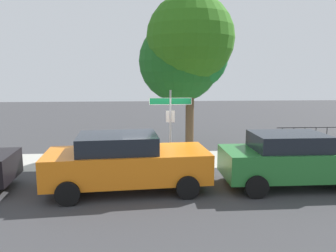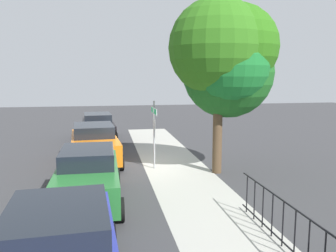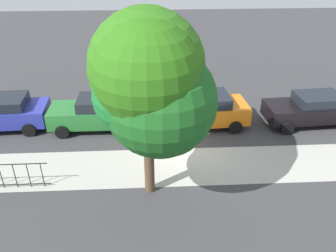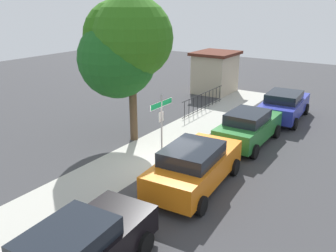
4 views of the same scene
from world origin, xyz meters
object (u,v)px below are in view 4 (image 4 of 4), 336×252
at_px(utility_shed, 215,72).
at_px(street_sign, 161,115).
at_px(shade_tree, 124,46).
at_px(car_blue, 284,105).
at_px(car_black, 76,252).
at_px(car_orange, 195,165).
at_px(car_green, 248,127).

bearing_deg(utility_shed, street_sign, -163.91).
xyz_separation_m(street_sign, shade_tree, (0.93, 2.66, 2.53)).
height_order(street_sign, car_blue, street_sign).
bearing_deg(street_sign, car_black, -161.17).
relative_size(street_sign, utility_shed, 0.85).
relative_size(shade_tree, utility_shed, 2.04).
distance_m(shade_tree, car_black, 10.08).
relative_size(car_black, car_blue, 0.99).
bearing_deg(shade_tree, utility_shed, 3.90).
bearing_deg(car_black, street_sign, 14.96).
relative_size(car_black, utility_shed, 1.41).
bearing_deg(car_blue, car_orange, 175.15).
relative_size(street_sign, car_green, 0.64).
bearing_deg(car_green, car_black, 179.60).
xyz_separation_m(street_sign, utility_shed, (11.78, 3.40, -0.42)).
distance_m(street_sign, car_black, 7.48).
height_order(street_sign, shade_tree, shade_tree).
distance_m(car_green, utility_shed, 10.17).
height_order(shade_tree, car_orange, shade_tree).
distance_m(car_orange, utility_shed, 14.50).
height_order(shade_tree, car_black, shade_tree).
distance_m(street_sign, car_orange, 3.04).
bearing_deg(car_green, street_sign, 144.87).
bearing_deg(street_sign, car_orange, -121.20).
height_order(shade_tree, utility_shed, shade_tree).
distance_m(street_sign, shade_tree, 3.79).
distance_m(shade_tree, car_blue, 9.73).
bearing_deg(car_black, shade_tree, 28.59).
xyz_separation_m(car_black, car_orange, (5.53, -0.05, 0.05)).
distance_m(street_sign, utility_shed, 12.27).
height_order(car_orange, car_green, car_orange).
relative_size(shade_tree, car_orange, 1.40).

